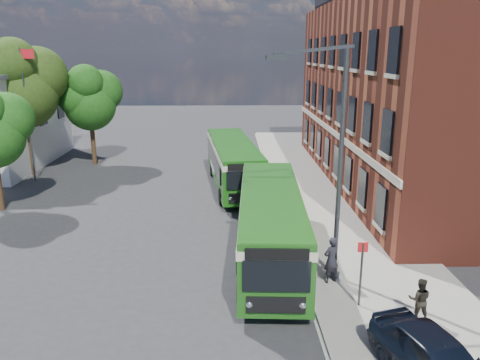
{
  "coord_description": "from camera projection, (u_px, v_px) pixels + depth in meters",
  "views": [
    {
      "loc": [
        1.09,
        -18.77,
        8.76
      ],
      "look_at": [
        1.63,
        5.01,
        2.2
      ],
      "focal_mm": 35.0,
      "sensor_mm": 36.0,
      "label": 1
    }
  ],
  "objects": [
    {
      "name": "street_lamp",
      "position": [
        331.0,
        162.0,
        17.3
      ],
      "size": [
        2.96,
        2.38,
        9.0
      ],
      "color": "#393C3F",
      "rests_on": "ground"
    },
    {
      "name": "bus_rear",
      "position": [
        233.0,
        159.0,
        31.0
      ],
      "size": [
        3.85,
        11.66,
        3.02
      ],
      "color": "#1A5B13",
      "rests_on": "ground"
    },
    {
      "name": "tree_right",
      "position": [
        90.0,
        97.0,
        36.15
      ],
      "size": [
        4.65,
        4.42,
        7.85
      ],
      "color": "#342313",
      "rests_on": "ground"
    },
    {
      "name": "tree_mid",
      "position": [
        22.0,
        83.0,
        32.79
      ],
      "size": [
        5.75,
        5.47,
        9.71
      ],
      "color": "#342313",
      "rests_on": "ground"
    },
    {
      "name": "bus_front",
      "position": [
        270.0,
        219.0,
        19.99
      ],
      "size": [
        3.14,
        11.28,
        3.02
      ],
      "color": "#1F5817",
      "rests_on": "ground"
    },
    {
      "name": "pavement",
      "position": [
        327.0,
        200.0,
        28.24
      ],
      "size": [
        6.0,
        48.0,
        0.15
      ],
      "primitive_type": "cube",
      "color": "gray",
      "rests_on": "ground"
    },
    {
      "name": "pedestrian_a",
      "position": [
        331.0,
        260.0,
        17.84
      ],
      "size": [
        0.8,
        0.68,
        1.85
      ],
      "primitive_type": "imported",
      "rotation": [
        0.0,
        0.0,
        3.55
      ],
      "color": "black",
      "rests_on": "pavement"
    },
    {
      "name": "kerb_line",
      "position": [
        277.0,
        202.0,
        28.19
      ],
      "size": [
        0.12,
        48.0,
        0.01
      ],
      "primitive_type": "cube",
      "color": "beige",
      "rests_on": "ground"
    },
    {
      "name": "brick_office",
      "position": [
        427.0,
        80.0,
        30.42
      ],
      "size": [
        12.1,
        26.0,
        14.2
      ],
      "color": "maroon",
      "rests_on": "ground"
    },
    {
      "name": "bus_stop_sign",
      "position": [
        361.0,
        270.0,
        16.07
      ],
      "size": [
        0.35,
        0.08,
        2.52
      ],
      "color": "#393C3F",
      "rests_on": "ground"
    },
    {
      "name": "ground",
      "position": [
        205.0,
        259.0,
        20.4
      ],
      "size": [
        120.0,
        120.0,
        0.0
      ],
      "primitive_type": "plane",
      "color": "#2C2C2F",
      "rests_on": "ground"
    },
    {
      "name": "pedestrian_b",
      "position": [
        420.0,
        300.0,
        15.34
      ],
      "size": [
        0.86,
        0.75,
        1.49
      ],
      "primitive_type": "imported",
      "rotation": [
        0.0,
        0.0,
        2.85
      ],
      "color": "black",
      "rests_on": "pavement"
    },
    {
      "name": "flagpole",
      "position": [
        28.0,
        110.0,
        31.34
      ],
      "size": [
        0.95,
        0.1,
        9.0
      ],
      "color": "#393C3F",
      "rests_on": "ground"
    }
  ]
}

